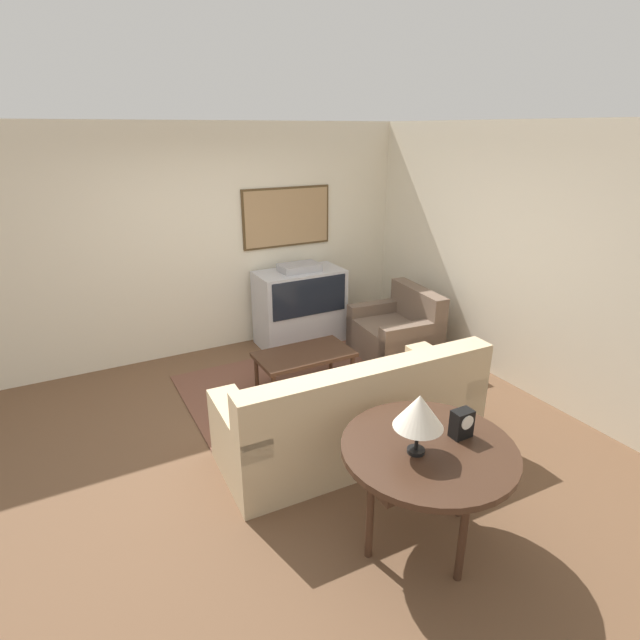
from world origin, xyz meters
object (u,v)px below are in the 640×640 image
Objects in this scene: couch at (353,418)px; console_table at (429,455)px; armchair at (397,334)px; coffee_table at (304,357)px; mantel_clock at (462,424)px; tv at (300,306)px; table_lamp at (419,412)px.

couch is 2.02× the size of console_table.
console_table is at bearing -27.60° from armchair.
mantel_clock is at bearing -90.09° from coffee_table.
tv is at bearing 77.25° from console_table.
coffee_table is at bearing -114.28° from tv.
table_lamp is (-0.24, -1.08, 0.71)m from couch.
mantel_clock is (0.25, -0.01, 0.16)m from console_table.
armchair is 5.50× the size of mantel_clock.
tv is 3.48m from mantel_clock.
console_table is at bearing -96.35° from coffee_table.
couch is 1.14m from console_table.
console_table is at bearing 4.02° from table_lamp.
armchair is 1.38m from coffee_table.
mantel_clock is at bearing -23.30° from armchair.
coffee_table is at bearing 83.65° from console_table.
table_lamp reaches higher than tv.
couch reaches higher than console_table.
armchair is (1.49, 1.40, -0.04)m from couch.
armchair is at bearing -135.05° from couch.
tv is 0.49× the size of couch.
table_lamp is (-0.11, -0.01, 0.35)m from console_table.
coffee_table is 2.39m from table_lamp.
coffee_table is 5.29× the size of mantel_clock.
table_lamp is (-0.37, -2.27, 0.67)m from coffee_table.
console_table is (-0.12, -1.08, 0.36)m from couch.
console_table is at bearing 85.29° from couch.
coffee_table is 2.29m from console_table.
couch is 11.83× the size of mantel_clock.
console_table is at bearing 177.88° from mantel_clock.
couch is at bearing 77.70° from table_lamp.
mantel_clock is (-0.00, -2.27, 0.47)m from coffee_table.
armchair is 2.89m from mantel_clock.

